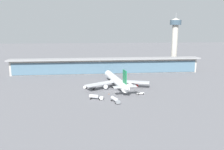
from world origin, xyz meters
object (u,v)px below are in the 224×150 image
Objects in this scene: service_truck_under_wing_red at (133,85)px; service_truck_mid_apron_grey at (115,100)px; control_tower at (175,39)px; airliner_on_stand at (116,80)px; safety_cone_alpha at (109,94)px; safety_cone_bravo at (93,96)px; service_truck_by_tail_white at (96,97)px; service_truck_on_taxiway_white at (140,93)px; service_truck_near_nose_white at (90,87)px.

service_truck_under_wing_red is 0.86× the size of service_truck_mid_apron_grey.
control_tower is at bearing 51.91° from service_truck_under_wing_red.
safety_cone_alpha is (-7.12, -18.63, -4.94)m from airliner_on_stand.
airliner_on_stand is 29.80m from safety_cone_bravo.
airliner_on_stand is 7.10× the size of service_truck_by_tail_white.
safety_cone_alpha is (-1.92, 16.91, -1.39)m from service_truck_mid_apron_grey.
service_truck_mid_apron_grey is (-17.23, -33.26, 0.02)m from service_truck_under_wing_red.
service_truck_on_taxiway_white is at bearing 38.57° from service_truck_mid_apron_grey.
service_truck_on_taxiway_white is 9.88× the size of safety_cone_bravo.
service_truck_under_wing_red is 10.93× the size of safety_cone_alpha.
service_truck_by_tail_white is at bearing -119.74° from airliner_on_stand.
service_truck_by_tail_white is 0.15× the size of control_tower.
service_truck_on_taxiway_white is (1.40, -18.40, -0.88)m from service_truck_under_wing_red.
service_truck_by_tail_white is (3.03, -25.21, 0.00)m from service_truck_near_nose_white.
service_truck_by_tail_white is (-11.08, 7.06, 0.00)m from service_truck_mid_apron_grey.
service_truck_under_wing_red is 1.11× the size of service_truck_on_taxiway_white.
airliner_on_stand is 20.55m from safety_cone_alpha.
service_truck_near_nose_white is 127.25m from control_tower.
service_truck_by_tail_white reaches higher than safety_cone_bravo.
airliner_on_stand is 89.52× the size of safety_cone_alpha.
service_truck_under_wing_red is at bearing 40.49° from safety_cone_alpha.
service_truck_mid_apron_grey is 13.13m from service_truck_by_tail_white.
service_truck_by_tail_white is 142.57m from control_tower.
airliner_on_stand is 110.58m from control_tower.
service_truck_under_wing_red is 0.13× the size of control_tower.
control_tower is (60.87, 97.85, 31.86)m from service_truck_on_taxiway_white.
service_truck_under_wing_red is 37.46m from service_truck_mid_apron_grey.
service_truck_mid_apron_grey is at bearing -117.39° from service_truck_under_wing_red.
service_truck_near_nose_white is at bearing 128.43° from safety_cone_alpha.
service_truck_on_taxiway_white reaches higher than safety_cone_alpha.
service_truck_by_tail_white is 1.28× the size of service_truck_on_taxiway_white.
service_truck_under_wing_red is 10.93× the size of safety_cone_bravo.
control_tower reaches higher than service_truck_under_wing_red.
service_truck_mid_apron_grey is 12.66× the size of safety_cone_alpha.
safety_cone_bravo is at bearing -132.62° from control_tower.
safety_cone_alpha is (-81.42, -95.80, -32.35)m from control_tower.
service_truck_near_nose_white is at bearing 113.61° from service_truck_mid_apron_grey.
service_truck_mid_apron_grey is (-5.20, -35.54, -3.55)m from airliner_on_stand.
control_tower is at bearing 47.38° from safety_cone_bravo.
service_truck_under_wing_red is at bearing 34.81° from safety_cone_bravo.
service_truck_on_taxiway_white reaches higher than safety_cone_bravo.
service_truck_under_wing_red is at bearing 42.79° from service_truck_by_tail_white.
service_truck_on_taxiway_white is 119.56m from control_tower.
service_truck_on_taxiway_white is (13.43, -20.69, -4.45)m from airliner_on_stand.
service_truck_near_nose_white is 1.15× the size of service_truck_under_wing_red.
service_truck_on_taxiway_white is at bearing -121.88° from control_tower.
airliner_on_stand is at bearing 52.12° from safety_cone_bravo.
service_truck_by_tail_white is at bearing -71.48° from safety_cone_bravo.
service_truck_mid_apron_grey reaches higher than safety_cone_alpha.
service_truck_by_tail_white reaches higher than safety_cone_alpha.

